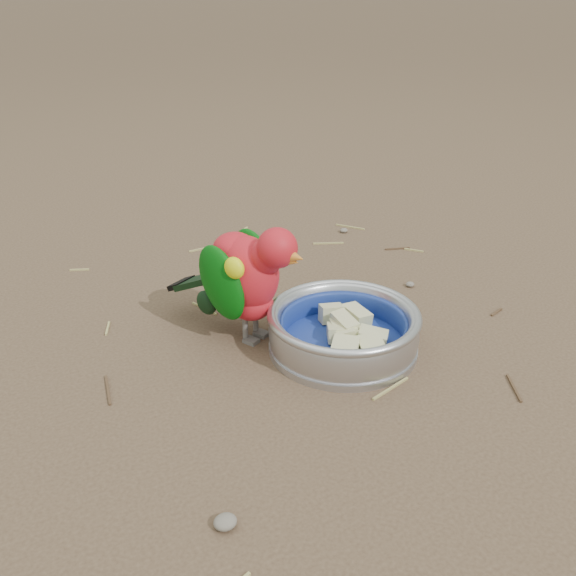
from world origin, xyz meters
TOP-DOWN VIEW (x-y plane):
  - ground at (0.00, 0.00)m, footprint 60.00×60.00m
  - food_bowl at (0.08, -0.04)m, footprint 0.21×0.21m
  - bowl_wall at (0.08, -0.04)m, footprint 0.21×0.21m
  - fruit_wedges at (0.08, -0.04)m, footprint 0.13×0.13m
  - lory_parrot at (-0.02, 0.06)m, footprint 0.19×0.24m
  - ground_debris at (-0.01, 0.01)m, footprint 0.90×0.80m

SIDE VIEW (x-z plane):
  - ground at x=0.00m, z-range 0.00..0.00m
  - ground_debris at x=-0.01m, z-range 0.00..0.01m
  - food_bowl at x=0.08m, z-range 0.00..0.02m
  - fruit_wedges at x=0.08m, z-range 0.02..0.05m
  - bowl_wall at x=0.08m, z-range 0.02..0.06m
  - lory_parrot at x=-0.02m, z-range 0.00..0.17m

